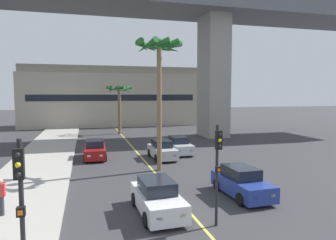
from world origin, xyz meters
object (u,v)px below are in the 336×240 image
Objects in this scene: car_queue_third at (162,150)px; car_queue_fourth at (179,146)px; palm_tree_near_median at (159,59)px; car_queue_fifth at (95,150)px; traffic_light_left_sidewalk_corner at (21,199)px; traffic_light_median_near at (218,162)px; car_queue_front at (157,198)px; pedestrian_near_crosswalk at (1,196)px; car_queue_second at (242,183)px; palm_tree_mid_median at (119,95)px.

car_queue_fourth is (2.00, 1.70, 0.00)m from car_queue_third.
car_queue_fifth is at bearing 128.59° from palm_tree_near_median.
traffic_light_left_sidewalk_corner is 7.44m from traffic_light_median_near.
car_queue_front is 0.99× the size of traffic_light_left_sidewalk_corner.
traffic_light_median_near is (-1.03, -13.52, 1.99)m from car_queue_third.
palm_tree_near_median is at bearing 37.02° from pedestrian_near_crosswalk.
car_queue_third is 0.98× the size of traffic_light_median_near.
car_queue_front is 0.45× the size of palm_tree_near_median.
car_queue_fourth is 0.44× the size of palm_tree_near_median.
pedestrian_near_crosswalk is at bearing -134.32° from car_queue_fourth.
traffic_light_median_near reaches higher than car_queue_front.
traffic_light_median_near reaches higher than car_queue_fifth.
pedestrian_near_crosswalk is at bearing -133.34° from car_queue_third.
car_queue_fourth is 9.57m from palm_tree_near_median.
traffic_light_median_near is (-2.84, -3.18, 1.99)m from car_queue_second.
palm_tree_mid_median is at bearing 97.39° from car_queue_second.
car_queue_front is 11.93m from car_queue_third.
car_queue_third is at bearing 99.93° from car_queue_second.
palm_tree_near_median reaches higher than car_queue_fifth.
traffic_light_median_near is 2.59× the size of pedestrian_near_crosswalk.
car_queue_second is 0.99× the size of traffic_light_median_near.
car_queue_fifth is at bearing 165.00° from car_queue_third.
car_queue_third is 0.63× the size of palm_tree_mid_median.
car_queue_second is 0.63× the size of palm_tree_mid_median.
traffic_light_left_sidewalk_corner is at bearing -146.22° from car_queue_second.
palm_tree_near_median is (6.55, 12.84, 4.95)m from traffic_light_left_sidewalk_corner.
car_queue_second is at bearing -90.89° from car_queue_fourth.
car_queue_fifth is (-7.26, 11.81, 0.00)m from car_queue_second.
pedestrian_near_crosswalk is at bearing 160.17° from traffic_light_median_near.
pedestrian_near_crosswalk is at bearing -179.90° from car_queue_second.
car_queue_fifth is at bearing 69.91° from pedestrian_near_crosswalk.
car_queue_fourth is at bearing 45.68° from pedestrian_near_crosswalk.
car_queue_fourth is 15.64m from traffic_light_median_near.
car_queue_fourth is at bearing 78.76° from traffic_light_median_near.
palm_tree_near_median reaches higher than car_queue_fourth.
car_queue_front is 1.01× the size of car_queue_fourth.
palm_tree_mid_median is (1.35, 28.48, 4.52)m from car_queue_front.
car_queue_front is at bearing -166.37° from car_queue_second.
car_queue_fourth is 0.99× the size of car_queue_fifth.
car_queue_fourth is 0.98× the size of traffic_light_median_near.
pedestrian_near_crosswalk is at bearing 170.15° from car_queue_front.
traffic_light_median_near reaches higher than car_queue_third.
car_queue_third is 13.71m from traffic_light_median_near.
car_queue_front is 6.81m from pedestrian_near_crosswalk.
traffic_light_left_sidewalk_corner is at bearing -154.44° from traffic_light_median_near.
car_queue_second is 1.01× the size of car_queue_third.
palm_tree_near_median is 21.00m from palm_tree_mid_median.
car_queue_fifth is 9.86m from palm_tree_near_median.
car_queue_fifth is 12.60m from pedestrian_near_crosswalk.
car_queue_front is 7.30m from traffic_light_left_sidewalk_corner.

